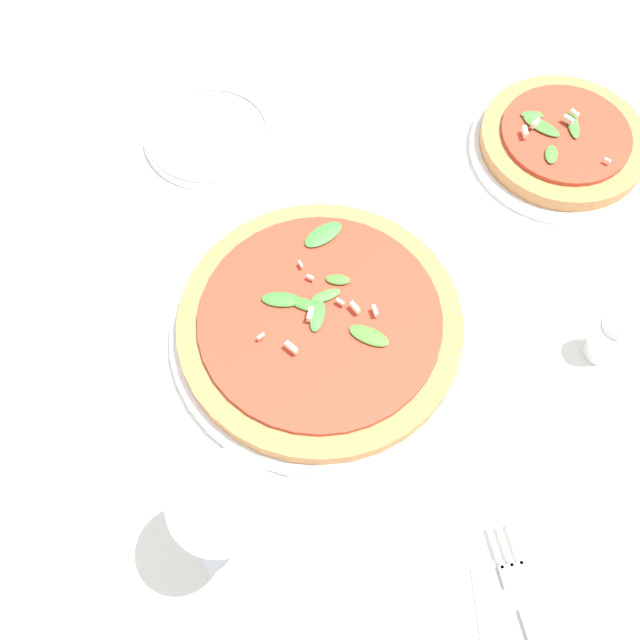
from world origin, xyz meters
The scene contains 7 objects.
ground_plane centered at (0.00, 0.00, 0.00)m, with size 6.00×6.00×0.00m, color silver.
pizza_arugula_main centered at (0.02, -0.01, 0.02)m, with size 0.31×0.31×0.05m.
pizza_personal_side centered at (0.31, -0.24, 0.02)m, with size 0.21×0.21×0.05m.
wine_glass centered at (-0.21, 0.02, 0.11)m, with size 0.08×0.08×0.16m.
fork centered at (-0.23, -0.24, 0.01)m, with size 0.18×0.09×0.00m.
side_plate_white centered at (0.25, 0.17, 0.01)m, with size 0.16×0.16×0.02m.
shaker_pepper centered at (0.05, -0.29, 0.03)m, with size 0.03×0.03×0.07m.
Camera 1 is at (-0.33, -0.08, 0.69)m, focal length 42.00 mm.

